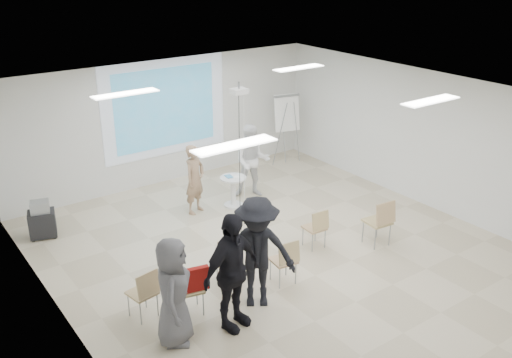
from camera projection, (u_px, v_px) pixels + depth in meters
floor at (281, 255)px, 10.85m from camera, size 8.00×9.00×0.10m
ceiling at (283, 95)px, 9.68m from camera, size 8.00×9.00×0.10m
wall_back at (165, 122)px, 13.68m from camera, size 8.00×0.10×3.00m
wall_left at (57, 243)px, 8.07m from camera, size 0.10×9.00×3.00m
wall_right at (428, 139)px, 12.45m from camera, size 0.10×9.00×3.00m
projection_halo at (165, 108)px, 13.50m from camera, size 3.20×0.01×2.30m
projection_image at (166, 108)px, 13.49m from camera, size 2.60×0.01×1.90m
pedestal_table at (233, 190)px, 12.63m from camera, size 0.66×0.66×0.72m
player_left at (195, 175)px, 12.18m from camera, size 0.75×0.65×1.74m
player_right at (252, 157)px, 12.97m from camera, size 1.16×1.11×1.89m
controller_left at (195, 158)px, 12.37m from camera, size 0.08×0.12×0.04m
controller_right at (239, 142)px, 12.94m from camera, size 0.09×0.11×0.04m
chair_far_left at (145, 290)px, 8.74m from camera, size 0.46×0.49×0.85m
chair_left_mid at (191, 287)px, 8.82m from camera, size 0.48×0.51×0.86m
chair_left_inner at (229, 257)px, 9.61m from camera, size 0.57×0.58×0.91m
chair_center at (285, 258)px, 9.65m from camera, size 0.44×0.47×0.84m
chair_right_inner at (317, 226)px, 10.83m from camera, size 0.40×0.43×0.81m
chair_right_far at (380, 219)px, 10.88m from camera, size 0.50×0.53×0.96m
red_jacket at (196, 279)px, 8.63m from camera, size 0.42×0.18×0.39m
laptop at (228, 257)px, 9.71m from camera, size 0.40×0.35×0.03m
audience_left at (231, 264)px, 8.34m from camera, size 1.41×1.05×2.16m
audience_mid at (257, 245)px, 8.90m from camera, size 1.56×1.39×2.13m
audience_outer at (173, 286)px, 8.08m from camera, size 1.02×1.09×1.87m
flipchart_easel at (287, 114)px, 14.78m from camera, size 0.79×0.62×1.87m
av_cart at (42, 221)px, 11.31m from camera, size 0.61×0.54×0.77m
ceiling_projector at (239, 98)px, 10.99m from camera, size 0.30×0.25×3.00m
fluor_panel_nw at (125, 94)px, 10.13m from camera, size 1.20×0.30×0.02m
fluor_panel_ne at (299, 68)px, 12.29m from camera, size 1.20×0.30×0.02m
fluor_panel_sw at (235, 145)px, 7.50m from camera, size 1.20×0.30×0.02m
fluor_panel_se at (431, 101)px, 9.66m from camera, size 1.20×0.30×0.02m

